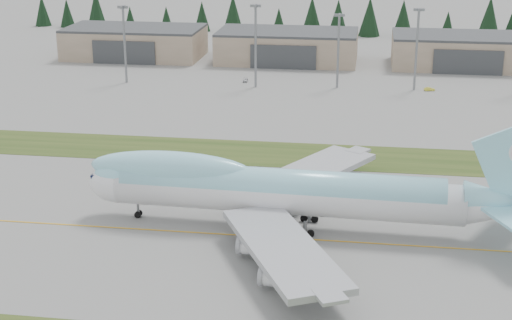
% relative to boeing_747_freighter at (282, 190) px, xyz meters
% --- Properties ---
extents(ground, '(7000.00, 7000.00, 0.00)m').
position_rel_boeing_747_freighter_xyz_m(ground, '(0.06, -4.43, -6.85)').
color(ground, slate).
rests_on(ground, ground).
extents(grass_strip_far, '(400.00, 18.00, 0.08)m').
position_rel_boeing_747_freighter_xyz_m(grass_strip_far, '(0.06, 40.57, -6.85)').
color(grass_strip_far, '#2A4217').
rests_on(grass_strip_far, ground).
extents(taxiway_line_main, '(400.00, 0.40, 0.02)m').
position_rel_boeing_747_freighter_xyz_m(taxiway_line_main, '(0.06, -4.43, -6.85)').
color(taxiway_line_main, gold).
rests_on(taxiway_line_main, ground).
extents(boeing_747_freighter, '(78.45, 68.09, 20.78)m').
position_rel_boeing_747_freighter_xyz_m(boeing_747_freighter, '(0.00, 0.00, 0.00)').
color(boeing_747_freighter, white).
rests_on(boeing_747_freighter, ground).
extents(hangar_left, '(48.00, 26.60, 10.80)m').
position_rel_boeing_747_freighter_xyz_m(hangar_left, '(-69.94, 145.47, -1.46)').
color(hangar_left, gray).
rests_on(hangar_left, ground).
extents(hangar_center, '(48.00, 26.60, 10.80)m').
position_rel_boeing_747_freighter_xyz_m(hangar_center, '(-14.94, 145.47, -1.46)').
color(hangar_center, gray).
rests_on(hangar_center, ground).
extents(hangar_right, '(48.00, 26.60, 10.80)m').
position_rel_boeing_747_freighter_xyz_m(hangar_right, '(45.06, 145.47, -1.46)').
color(hangar_right, gray).
rests_on(hangar_right, ground).
extents(floodlight_masts, '(166.67, 6.79, 24.70)m').
position_rel_boeing_747_freighter_xyz_m(floodlight_masts, '(17.52, 106.47, 9.29)').
color(floodlight_masts, slate).
rests_on(floodlight_masts, ground).
extents(service_vehicle_a, '(1.61, 3.62, 1.21)m').
position_rel_boeing_747_freighter_xyz_m(service_vehicle_a, '(-24.33, 111.64, -6.85)').
color(service_vehicle_a, silver).
rests_on(service_vehicle_a, ground).
extents(service_vehicle_b, '(3.30, 1.78, 1.03)m').
position_rel_boeing_747_freighter_xyz_m(service_vehicle_b, '(31.60, 107.65, -6.85)').
color(service_vehicle_b, yellow).
rests_on(service_vehicle_b, ground).
extents(conifer_belt, '(273.76, 15.76, 16.60)m').
position_rel_boeing_747_freighter_xyz_m(conifer_belt, '(-1.09, 206.68, 0.35)').
color(conifer_belt, black).
rests_on(conifer_belt, ground).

